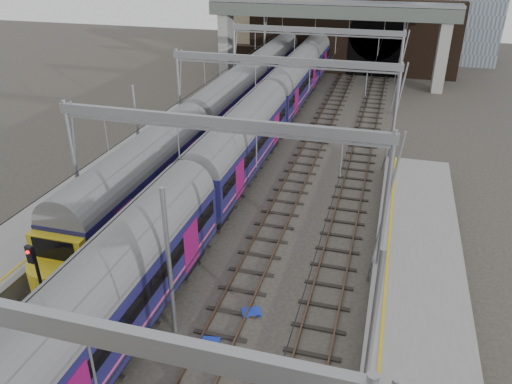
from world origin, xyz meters
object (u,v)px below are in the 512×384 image
(train_main, at_px, (270,108))
(signal_near_centre, at_px, (72,354))
(signal_near_left, at_px, (38,277))
(train_second, at_px, (255,79))

(train_main, bearing_deg, signal_near_centre, -88.53)
(signal_near_left, height_order, signal_near_centre, signal_near_centre)
(train_second, bearing_deg, train_main, -67.22)
(signal_near_left, bearing_deg, signal_near_centre, -36.88)
(train_second, distance_m, signal_near_left, 35.35)
(signal_near_centre, bearing_deg, train_main, 98.88)
(train_main, distance_m, signal_near_centre, 29.45)
(train_second, xyz_separation_m, signal_near_centre, (4.75, -38.97, 0.51))
(train_second, distance_m, signal_near_centre, 39.26)
(train_main, bearing_deg, signal_near_left, -97.43)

